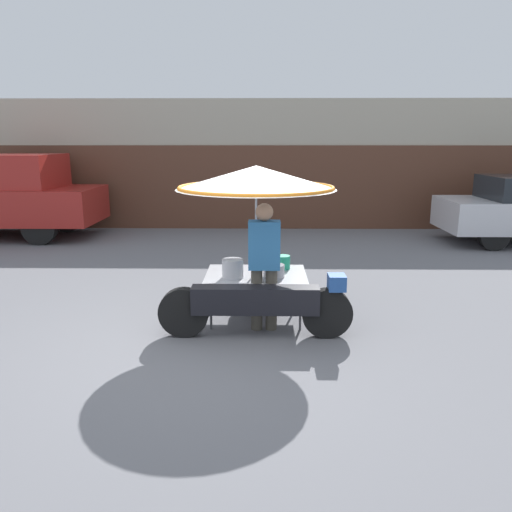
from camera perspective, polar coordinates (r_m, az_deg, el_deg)
name	(u,v)px	position (r m, az deg, el deg)	size (l,w,h in m)	color
ground_plane	(212,345)	(5.84, -5.01, -10.11)	(36.00, 36.00, 0.00)	slate
shopfront_building	(243,164)	(14.10, -1.53, 10.51)	(28.00, 2.06, 3.32)	#B2A893
vendor_motorcycle_cart	(256,201)	(6.22, 0.04, 6.27)	(2.30, 2.01, 1.99)	black
vendor_person	(264,261)	(6.02, 0.94, -0.53)	(0.38, 0.22, 1.57)	#4C473D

